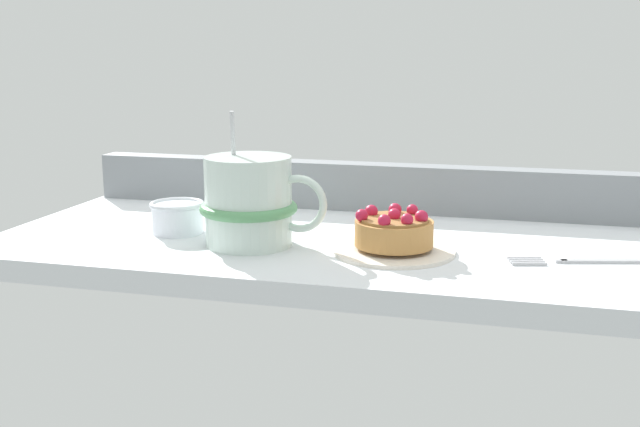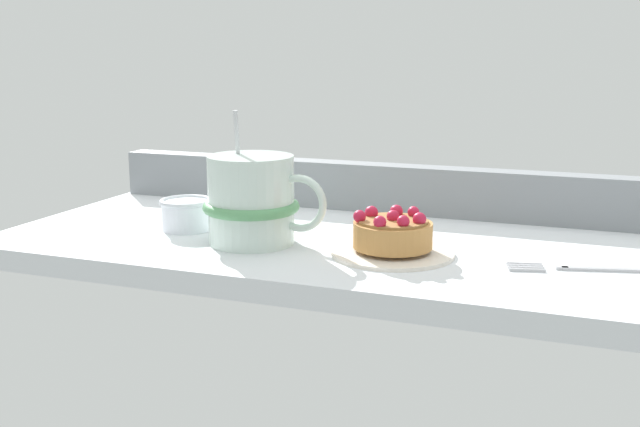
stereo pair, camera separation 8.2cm
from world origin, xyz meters
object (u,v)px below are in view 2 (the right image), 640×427
object	(u,v)px
dessert_plate	(392,251)
dessert_fork	(584,267)
raspberry_tart	(393,232)
coffee_mug	(253,201)
sugar_bowl	(187,213)

from	to	relation	value
dessert_plate	dessert_fork	xyz separation A→B (cm)	(19.21, 1.12, -0.08)
dessert_plate	raspberry_tart	bearing A→B (deg)	175.21
dessert_plate	raspberry_tart	world-z (taller)	raspberry_tart
dessert_fork	coffee_mug	bearing A→B (deg)	-177.07
raspberry_tart	dessert_plate	bearing A→B (deg)	-4.79
raspberry_tart	sugar_bowl	size ratio (longest dim) A/B	1.29
raspberry_tart	dessert_fork	world-z (taller)	raspberry_tart
dessert_plate	sugar_bowl	world-z (taller)	sugar_bowl
raspberry_tart	coffee_mug	world-z (taller)	coffee_mug
dessert_plate	raspberry_tart	xyz separation A→B (cm)	(-0.01, 0.00, 2.08)
coffee_mug	sugar_bowl	world-z (taller)	coffee_mug
coffee_mug	raspberry_tart	bearing A→B (deg)	2.42
raspberry_tart	dessert_fork	distance (cm)	19.38
raspberry_tart	coffee_mug	bearing A→B (deg)	-177.58
raspberry_tart	coffee_mug	size ratio (longest dim) A/B	0.57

